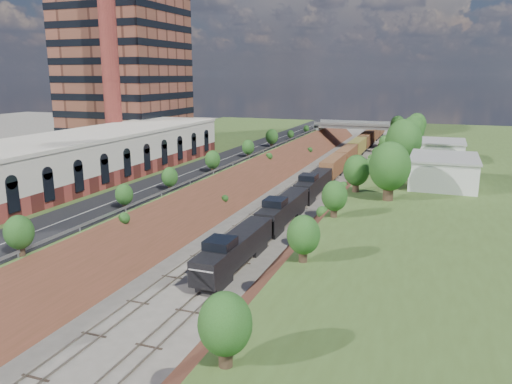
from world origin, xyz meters
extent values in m
plane|color=#6B665B|center=(0.00, 0.00, 0.00)|extent=(400.00, 400.00, 0.00)
cube|color=#425925|center=(-33.00, 60.00, 2.50)|extent=(44.00, 180.00, 5.00)
cube|color=#425925|center=(33.00, 60.00, 2.50)|extent=(44.00, 180.00, 5.00)
cube|color=brown|center=(-11.00, 60.00, 0.00)|extent=(10.00, 180.00, 10.00)
cube|color=brown|center=(11.00, 60.00, 0.00)|extent=(10.00, 180.00, 10.00)
cube|color=gray|center=(-2.60, 60.00, 0.09)|extent=(1.58, 180.00, 0.18)
cube|color=gray|center=(2.60, 60.00, 0.09)|extent=(1.58, 180.00, 0.18)
cube|color=black|center=(-15.50, 60.00, 5.05)|extent=(8.00, 180.00, 0.10)
cube|color=#99999E|center=(-11.40, 60.00, 5.55)|extent=(0.06, 171.00, 0.30)
cube|color=brown|center=(-28.00, 38.00, 6.10)|extent=(14.00, 62.00, 2.20)
cube|color=beige|center=(-28.00, 38.00, 9.35)|extent=(14.00, 62.00, 4.30)
cube|color=beige|center=(-28.00, 38.00, 11.75)|extent=(14.30, 62.30, 0.50)
cube|color=brown|center=(-44.00, 72.00, 27.00)|extent=(22.00, 22.00, 44.00)
cylinder|color=brown|center=(-36.00, 56.00, 25.00)|extent=(3.20, 3.20, 40.00)
cube|color=gray|center=(-11.50, 122.00, 3.10)|extent=(1.50, 8.00, 6.20)
cube|color=gray|center=(11.50, 122.00, 3.10)|extent=(1.50, 8.00, 6.20)
cube|color=gray|center=(0.00, 122.00, 6.20)|extent=(24.00, 8.00, 1.00)
cube|color=gray|center=(0.00, 118.00, 7.00)|extent=(24.00, 0.30, 0.80)
cube|color=gray|center=(0.00, 126.00, 7.00)|extent=(24.00, 0.30, 0.80)
cube|color=silver|center=(23.50, 52.00, 7.00)|extent=(9.00, 12.00, 4.00)
cube|color=silver|center=(23.00, 74.00, 6.80)|extent=(8.00, 10.00, 3.60)
cylinder|color=#473323|center=(17.00, 40.00, 6.31)|extent=(1.30, 1.30, 2.62)
ellipsoid|color=#274E1B|center=(17.00, 40.00, 9.46)|extent=(5.25, 5.25, 6.30)
cylinder|color=#473323|center=(-11.80, 20.00, 5.61)|extent=(0.66, 0.66, 1.22)
ellipsoid|color=#274E1B|center=(-11.80, 20.00, 7.08)|extent=(2.45, 2.45, 2.94)
cube|color=black|center=(2.60, 18.06, 0.45)|extent=(2.40, 4.00, 0.90)
cube|color=black|center=(2.60, 23.48, 2.22)|extent=(2.81, 16.84, 2.63)
cube|color=black|center=(2.60, 16.56, 1.80)|extent=(2.58, 3.00, 1.80)
cube|color=silver|center=(2.60, 16.56, 2.80)|extent=(2.58, 3.00, 0.15)
cube|color=black|center=(2.60, 19.56, 4.10)|extent=(2.75, 3.10, 0.90)
cube|color=black|center=(2.60, 41.33, 2.22)|extent=(2.81, 16.84, 2.63)
cube|color=black|center=(2.60, 59.17, 2.22)|extent=(2.81, 16.84, 2.63)
cube|color=brown|center=(2.60, 113.70, 2.58)|extent=(2.81, 90.22, 3.37)
camera|label=1|loc=(22.74, -24.24, 20.79)|focal=35.00mm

